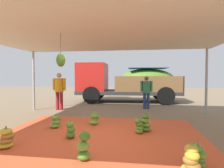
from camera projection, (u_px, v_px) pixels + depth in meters
ground_plane at (114, 114)px, 7.88m from camera, size 40.00×40.00×0.00m
tarp_orange at (99, 135)px, 4.92m from camera, size 5.47×4.25×0.01m
tent_canopy at (98, 32)px, 4.73m from camera, size 8.00×7.00×2.79m
banana_bunch_0 at (139, 127)px, 5.07m from camera, size 0.31×0.31×0.45m
banana_bunch_1 at (94, 118)px, 6.01m from camera, size 0.41×0.42×0.46m
banana_bunch_2 at (71, 130)px, 4.68m from camera, size 0.31×0.32×0.46m
banana_bunch_3 at (84, 147)px, 3.45m from camera, size 0.36×0.36×0.56m
banana_bunch_4 at (146, 123)px, 5.28m from camera, size 0.38×0.35×0.53m
banana_bunch_5 at (191, 161)px, 2.90m from camera, size 0.31×0.32×0.53m
banana_bunch_6 at (197, 156)px, 3.18m from camera, size 0.38×0.39×0.44m
banana_bunch_7 at (6, 139)px, 4.05m from camera, size 0.44×0.46×0.47m
banana_bunch_8 at (56, 122)px, 5.66m from camera, size 0.35×0.37×0.43m
cargo_truck_main at (126, 81)px, 11.61m from camera, size 6.31×2.58×2.40m
worker_0 at (59, 88)px, 8.75m from camera, size 0.64×0.39×1.74m
worker_1 at (146, 90)px, 9.01m from camera, size 0.58×0.36×1.59m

